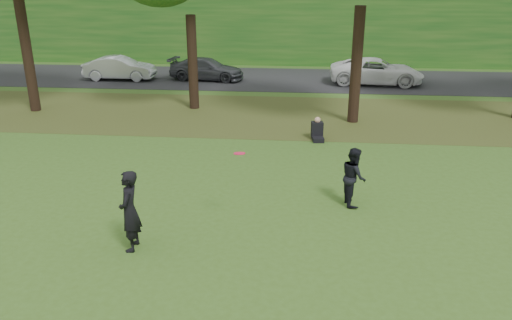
% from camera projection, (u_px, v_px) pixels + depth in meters
% --- Properties ---
extents(ground, '(120.00, 120.00, 0.00)m').
position_uv_depth(ground, '(197.00, 293.00, 9.55)').
color(ground, '#37551A').
rests_on(ground, ground).
extents(leaf_litter, '(60.00, 7.00, 0.01)m').
position_uv_depth(leaf_litter, '(258.00, 115.00, 21.68)').
color(leaf_litter, '#3D3616').
rests_on(leaf_litter, ground).
extents(street, '(70.00, 7.00, 0.02)m').
position_uv_depth(street, '(270.00, 79.00, 29.14)').
color(street, black).
rests_on(street, ground).
extents(far_hedge, '(70.00, 3.00, 5.00)m').
position_uv_depth(far_hedge, '(277.00, 25.00, 33.88)').
color(far_hedge, '#175018').
rests_on(far_hedge, ground).
extents(player_left, '(0.48, 0.70, 1.84)m').
position_uv_depth(player_left, '(130.00, 211.00, 10.78)').
color(player_left, black).
rests_on(player_left, ground).
extents(player_right, '(0.71, 0.84, 1.56)m').
position_uv_depth(player_right, '(354.00, 176.00, 12.99)').
color(player_right, black).
rests_on(player_right, ground).
extents(parked_cars, '(40.27, 2.69, 1.41)m').
position_uv_depth(parked_cars, '(261.00, 70.00, 28.18)').
color(parked_cars, black).
rests_on(parked_cars, street).
extents(frisbee, '(0.28, 0.28, 0.08)m').
position_uv_depth(frisbee, '(239.00, 153.00, 11.41)').
color(frisbee, '#F6144B').
rests_on(frisbee, ground).
extents(seated_person, '(0.49, 0.77, 0.83)m').
position_uv_depth(seated_person, '(317.00, 131.00, 18.36)').
color(seated_person, black).
rests_on(seated_person, ground).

